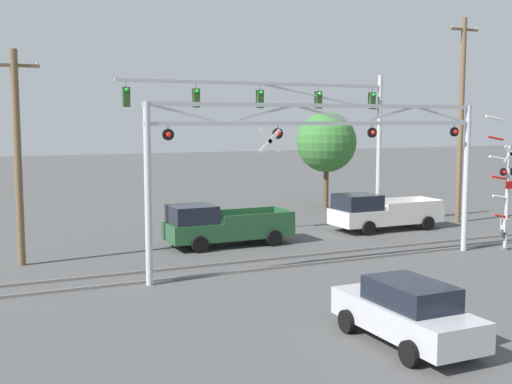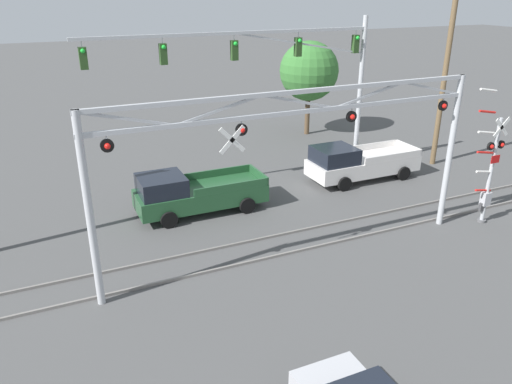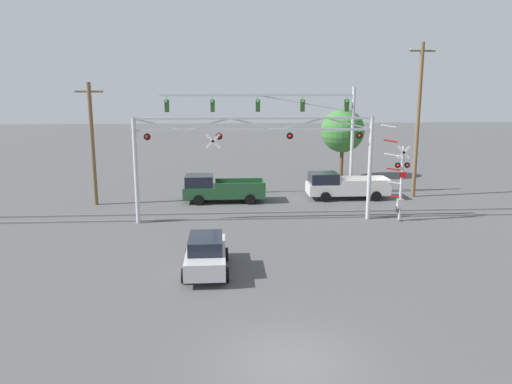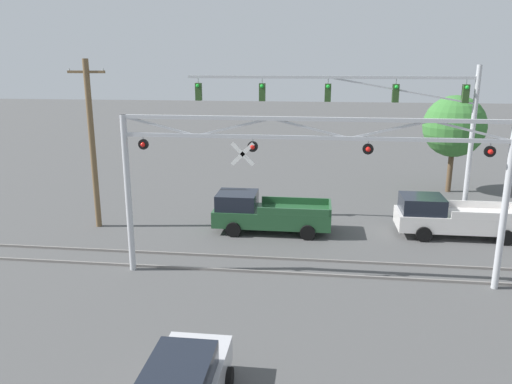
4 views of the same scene
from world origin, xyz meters
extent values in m
cube|color=gray|center=(0.00, 15.99, 0.05)|extent=(80.00, 0.08, 0.10)
cube|color=gray|center=(0.00, 17.42, 0.05)|extent=(80.00, 0.08, 0.10)
cylinder|color=#B7BABF|center=(-6.81, 15.70, 3.05)|extent=(0.24, 0.24, 6.10)
cylinder|color=#B7BABF|center=(6.81, 15.70, 3.05)|extent=(0.24, 0.24, 6.10)
cube|color=#B7BABF|center=(0.00, 15.70, 5.37)|extent=(13.87, 0.14, 0.14)
cube|color=#B7BABF|center=(0.00, 15.70, 6.03)|extent=(13.87, 0.14, 0.14)
cube|color=#B7BABF|center=(-5.45, 15.70, 5.70)|extent=(2.74, 0.08, 0.73)
cube|color=#B7BABF|center=(-2.73, 15.70, 5.70)|extent=(2.74, 0.08, 0.73)
cube|color=#B7BABF|center=(0.00, 15.70, 5.70)|extent=(2.74, 0.08, 0.73)
cube|color=#B7BABF|center=(2.73, 15.70, 5.70)|extent=(2.74, 0.08, 0.73)
cube|color=#B7BABF|center=(5.45, 15.70, 5.70)|extent=(2.74, 0.08, 0.73)
cylinder|color=black|center=(-6.10, 15.70, 5.01)|extent=(0.38, 0.10, 0.38)
sphere|color=red|center=(-6.10, 15.63, 5.01)|extent=(0.18, 0.18, 0.18)
cylinder|color=#B7BABF|center=(-6.10, 15.70, 5.25)|extent=(0.04, 0.04, 0.10)
cylinder|color=black|center=(-2.03, 15.70, 5.01)|extent=(0.38, 0.10, 0.38)
sphere|color=red|center=(-2.03, 15.63, 5.01)|extent=(0.18, 0.18, 0.18)
cylinder|color=#B7BABF|center=(-2.03, 15.70, 5.25)|extent=(0.04, 0.04, 0.10)
cylinder|color=black|center=(2.03, 15.70, 5.01)|extent=(0.38, 0.10, 0.38)
sphere|color=red|center=(2.03, 15.63, 5.01)|extent=(0.18, 0.18, 0.18)
cylinder|color=#B7BABF|center=(2.03, 15.70, 5.25)|extent=(0.04, 0.04, 0.10)
cylinder|color=black|center=(6.10, 15.70, 5.01)|extent=(0.38, 0.10, 0.38)
sphere|color=red|center=(6.10, 15.63, 5.01)|extent=(0.18, 0.18, 0.18)
cylinder|color=#B7BABF|center=(6.10, 15.70, 5.25)|extent=(0.04, 0.04, 0.10)
cube|color=white|center=(-2.39, 15.60, 4.75)|extent=(0.88, 0.03, 0.88)
cube|color=white|center=(-2.39, 15.60, 4.75)|extent=(0.88, 0.03, 0.88)
cylinder|color=black|center=(-2.39, 15.58, 4.75)|extent=(0.04, 0.04, 0.02)
cylinder|color=#B7BABF|center=(8.55, 15.10, 2.22)|extent=(0.16, 0.16, 4.43)
cylinder|color=#59595B|center=(8.55, 15.10, 0.05)|extent=(0.35, 0.35, 0.10)
cube|color=white|center=(8.55, 14.99, 4.08)|extent=(0.78, 0.03, 0.78)
cube|color=white|center=(8.55, 14.99, 4.08)|extent=(0.78, 0.03, 0.78)
cylinder|color=black|center=(8.55, 14.97, 4.08)|extent=(0.04, 0.04, 0.02)
cylinder|color=black|center=(8.27, 15.10, 3.33)|extent=(0.32, 0.09, 0.32)
sphere|color=red|center=(8.27, 15.04, 3.33)|extent=(0.16, 0.16, 0.16)
cylinder|color=black|center=(8.83, 15.10, 3.33)|extent=(0.32, 0.09, 0.32)
sphere|color=red|center=(8.83, 15.04, 3.33)|extent=(0.16, 0.16, 0.16)
cube|color=#B7BABF|center=(8.55, 15.10, 3.33)|extent=(0.64, 0.06, 0.06)
cube|color=red|center=(8.55, 15.00, 2.78)|extent=(0.44, 0.02, 0.32)
cube|color=#B2B2B7|center=(8.55, 15.10, 1.05)|extent=(0.36, 0.28, 0.56)
cylinder|color=red|center=(8.30, 15.10, 1.46)|extent=(0.84, 0.09, 0.23)
cylinder|color=white|center=(8.16, 15.10, 2.28)|extent=(0.84, 0.09, 0.23)
cylinder|color=red|center=(8.03, 15.10, 3.11)|extent=(0.84, 0.09, 0.23)
cylinder|color=white|center=(7.89, 15.10, 3.93)|extent=(0.84, 0.09, 0.23)
cylinder|color=red|center=(7.75, 15.10, 4.75)|extent=(0.84, 0.09, 0.23)
cylinder|color=white|center=(7.61, 15.10, 5.58)|extent=(0.84, 0.09, 0.23)
cube|color=#3F3F42|center=(8.43, 15.10, 0.70)|extent=(0.24, 0.12, 0.36)
cylinder|color=#B7BABF|center=(7.61, 23.00, 3.91)|extent=(0.24, 0.24, 7.82)
cube|color=#B7BABF|center=(0.70, 23.00, 7.22)|extent=(13.83, 0.14, 0.14)
cube|color=#B7BABF|center=(4.16, 23.00, 6.62)|extent=(6.93, 0.08, 1.28)
cylinder|color=#B7BABF|center=(-5.71, 23.00, 7.07)|extent=(0.04, 0.04, 0.30)
cube|color=#28471E|center=(-5.71, 23.00, 6.49)|extent=(0.30, 0.26, 0.86)
sphere|color=green|center=(-5.71, 22.83, 6.79)|extent=(0.18, 0.18, 0.18)
cylinder|color=#B7BABF|center=(-2.51, 23.00, 7.07)|extent=(0.04, 0.04, 0.30)
cube|color=#28471E|center=(-2.51, 23.00, 6.49)|extent=(0.30, 0.26, 0.86)
sphere|color=green|center=(-2.51, 22.83, 6.79)|extent=(0.18, 0.18, 0.18)
cylinder|color=#B7BABF|center=(0.70, 23.00, 7.07)|extent=(0.04, 0.04, 0.30)
cube|color=#28471E|center=(0.70, 23.00, 6.49)|extent=(0.30, 0.26, 0.86)
sphere|color=green|center=(0.70, 22.83, 6.79)|extent=(0.18, 0.18, 0.18)
cylinder|color=#B7BABF|center=(3.91, 23.00, 7.07)|extent=(0.04, 0.04, 0.30)
cube|color=#28471E|center=(3.91, 23.00, 6.49)|extent=(0.30, 0.26, 0.86)
sphere|color=green|center=(3.91, 22.83, 6.79)|extent=(0.18, 0.18, 0.18)
cylinder|color=#B7BABF|center=(7.11, 23.00, 7.07)|extent=(0.04, 0.04, 0.30)
cube|color=#28471E|center=(7.11, 23.00, 6.49)|extent=(0.30, 0.26, 0.86)
sphere|color=green|center=(7.11, 22.83, 6.79)|extent=(0.18, 0.18, 0.18)
cube|color=#23512D|center=(-1.78, 20.95, 0.74)|extent=(5.58, 2.01, 0.77)
cube|color=black|center=(-3.48, 20.95, 1.50)|extent=(1.88, 1.85, 0.75)
cube|color=#23512D|center=(-0.74, 19.99, 1.29)|extent=(3.30, 0.08, 0.34)
cube|color=#23512D|center=(-0.74, 21.91, 1.29)|extent=(3.30, 0.08, 0.34)
cube|color=#23512D|center=(0.96, 20.95, 1.29)|extent=(0.10, 1.93, 0.34)
cylinder|color=black|center=(-3.51, 19.94, 0.35)|extent=(0.71, 0.24, 0.71)
cylinder|color=black|center=(-3.51, 21.97, 0.35)|extent=(0.71, 0.24, 0.71)
cylinder|color=black|center=(-0.05, 19.94, 0.35)|extent=(0.71, 0.24, 0.71)
cylinder|color=black|center=(-0.05, 21.97, 0.35)|extent=(0.71, 0.24, 0.71)
cube|color=silver|center=(6.98, 21.37, 0.74)|extent=(5.73, 2.01, 0.77)
cube|color=black|center=(5.23, 21.37, 1.50)|extent=(1.93, 1.85, 0.75)
cube|color=silver|center=(8.05, 20.41, 1.29)|extent=(3.40, 0.08, 0.34)
cube|color=silver|center=(8.05, 22.33, 1.29)|extent=(3.40, 0.08, 0.34)
cube|color=silver|center=(9.80, 21.37, 1.29)|extent=(0.10, 1.93, 0.34)
cylinder|color=black|center=(5.21, 20.35, 0.35)|extent=(0.71, 0.24, 0.71)
cylinder|color=black|center=(5.21, 22.38, 0.35)|extent=(0.71, 0.24, 0.71)
cylinder|color=black|center=(8.76, 20.35, 0.35)|extent=(0.71, 0.24, 0.71)
cylinder|color=black|center=(8.76, 22.38, 0.35)|extent=(0.71, 0.24, 0.71)
cylinder|color=brown|center=(11.92, 21.69, 5.41)|extent=(0.28, 0.28, 10.82)
cylinder|color=brown|center=(8.55, 29.83, 1.40)|extent=(0.32, 0.32, 2.81)
sphere|color=#387533|center=(8.55, 29.83, 4.12)|extent=(3.76, 3.76, 3.76)
camera|label=1|loc=(-12.42, -4.82, 5.48)|focal=45.00mm
camera|label=2|loc=(-7.80, 1.85, 9.13)|focal=35.00mm
camera|label=3|loc=(-1.85, -12.86, 7.70)|focal=35.00mm
camera|label=4|loc=(0.26, -1.85, 8.00)|focal=35.00mm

